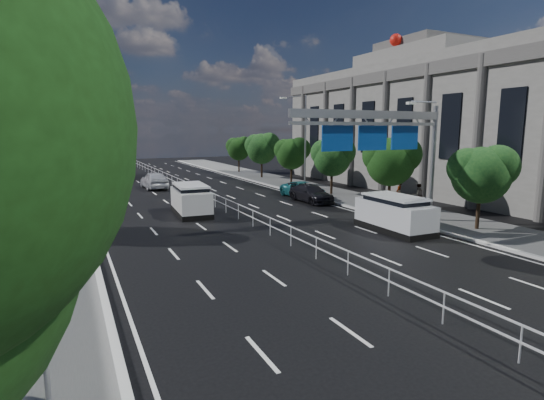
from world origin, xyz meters
TOP-DOWN VIEW (x-y plane):
  - ground at (0.00, 0.00)m, footprint 160.00×160.00m
  - kerb_near at (-9.00, 0.00)m, footprint 0.25×140.00m
  - median_fence at (0.00, 22.50)m, footprint 0.05×85.00m
  - toilet_sign at (-10.95, 0.00)m, footprint 1.62×0.18m
  - overhead_gantry at (6.74, 10.05)m, footprint 10.24×0.38m
  - streetlight_far at (10.50, 26.00)m, footprint 2.78×2.40m
  - civic_hall at (23.72, 22.00)m, footprint 14.40×36.00m
  - near_tree_back at (-11.94, 17.97)m, footprint 4.84×4.51m
  - far_tree_c at (11.24, 6.98)m, footprint 3.52×3.28m
  - far_tree_d at (11.25, 14.48)m, footprint 3.85×3.59m
  - far_tree_e at (11.25, 21.98)m, footprint 3.63×3.38m
  - far_tree_f at (11.24, 29.48)m, footprint 3.52×3.28m
  - far_tree_g at (11.25, 36.98)m, footprint 3.96×3.69m
  - far_tree_h at (11.24, 44.48)m, footprint 3.41×3.18m
  - white_minivan at (-2.32, 18.99)m, footprint 2.42×4.94m
  - red_bus at (-5.67, 47.11)m, footprint 2.91×9.78m
  - near_car_silver at (-2.15, 33.40)m, footprint 2.21×5.08m
  - near_car_dark at (-2.84, 62.34)m, footprint 1.92×4.29m
  - silver_minivan at (6.93, 9.13)m, footprint 2.19×4.97m
  - parked_car_teal at (8.30, 22.00)m, footprint 2.45×4.95m
  - parked_car_dark at (7.78, 19.81)m, footprint 2.08×4.81m
  - pedestrian_a at (12.81, 15.24)m, footprint 0.77×0.73m
  - pedestrian_b at (13.40, 13.86)m, footprint 1.01×0.91m

SIDE VIEW (x-z plane):
  - ground at x=0.00m, z-range 0.00..0.00m
  - kerb_near at x=-9.00m, z-range -0.01..0.15m
  - median_fence at x=0.00m, z-range 0.01..1.04m
  - parked_car_teal at x=8.30m, z-range 0.00..1.35m
  - near_car_dark at x=-2.84m, z-range 0.00..1.37m
  - parked_car_dark at x=7.78m, z-range 0.00..1.38m
  - near_car_silver at x=-2.15m, z-range 0.00..1.70m
  - pedestrian_b at x=13.40m, z-range 0.14..1.84m
  - silver_minivan at x=6.93m, z-range -0.02..2.03m
  - pedestrian_a at x=12.81m, z-range 0.14..1.90m
  - white_minivan at x=-2.32m, z-range -0.02..2.07m
  - red_bus at x=-5.67m, z-range 0.06..2.95m
  - toilet_sign at x=-10.95m, z-range 0.77..5.11m
  - far_tree_h at x=11.24m, z-range 0.97..5.88m
  - far_tree_c at x=11.24m, z-range 0.95..5.90m
  - far_tree_f at x=11.24m, z-range 0.98..6.00m
  - far_tree_e at x=11.25m, z-range 0.99..6.12m
  - far_tree_d at x=11.25m, z-range 1.02..6.36m
  - far_tree_g at x=11.25m, z-range 1.03..6.48m
  - near_tree_back at x=-11.94m, z-range 1.27..7.96m
  - streetlight_far at x=10.50m, z-range 0.71..9.71m
  - overhead_gantry at x=6.74m, z-range 1.88..9.33m
  - civic_hall at x=23.72m, z-range -0.91..13.44m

